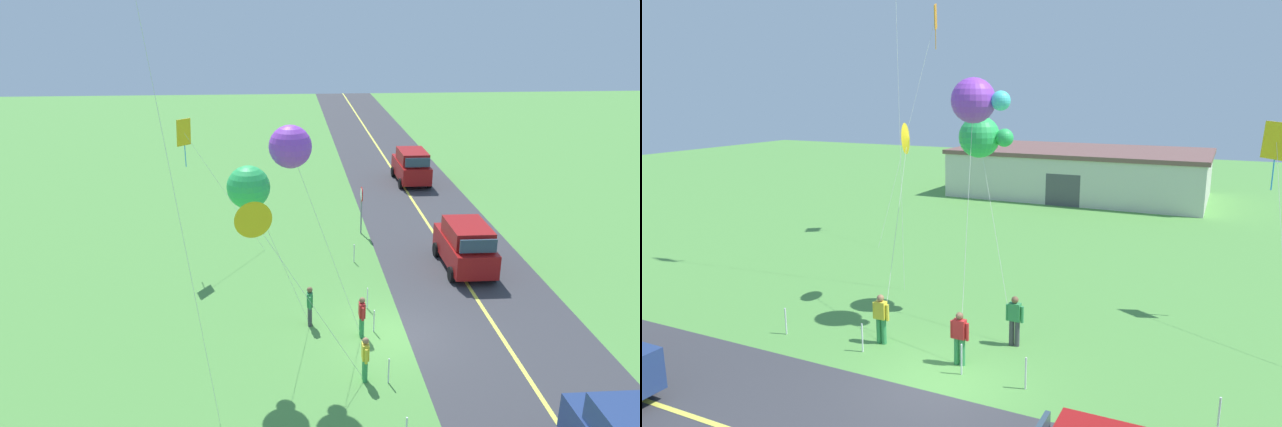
{
  "view_description": "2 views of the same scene",
  "coord_description": "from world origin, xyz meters",
  "views": [
    {
      "loc": [
        -20.45,
        4.05,
        12.07
      ],
      "look_at": [
        -1.64,
        2.86,
        5.45
      ],
      "focal_mm": 35.23,
      "sensor_mm": 36.0,
      "label": 1
    },
    {
      "loc": [
        6.51,
        -12.46,
        7.7
      ],
      "look_at": [
        -0.18,
        1.68,
        4.35
      ],
      "focal_mm": 32.0,
      "sensor_mm": 36.0,
      "label": 2
    }
  ],
  "objects": [
    {
      "name": "warehouse_distant",
      "position": [
        -3.7,
        30.23,
        1.75
      ],
      "size": [
        18.36,
        10.2,
        3.5
      ],
      "color": "beige",
      "rests_on": "ground"
    },
    {
      "name": "fence_post_1",
      "position": [
        -3.03,
        0.7,
        0.45
      ],
      "size": [
        0.05,
        0.05,
        0.9
      ],
      "primitive_type": "cylinder",
      "color": "silver",
      "rests_on": "ground"
    },
    {
      "name": "kite_blue_mid",
      "position": [
        -1.09,
        5.12,
        6.22
      ],
      "size": [
        2.82,
        2.75,
        6.93
      ],
      "color": "silver",
      "rests_on": "ground"
    },
    {
      "name": "fence_post_0",
      "position": [
        -6.01,
        0.7,
        0.45
      ],
      "size": [
        0.05,
        0.05,
        0.9
      ],
      "primitive_type": "cylinder",
      "color": "silver",
      "rests_on": "ground"
    },
    {
      "name": "fence_post_4",
      "position": [
        6.8,
        0.7,
        0.45
      ],
      "size": [
        0.05,
        0.05,
        0.9
      ],
      "primitive_type": "cylinder",
      "color": "silver",
      "rests_on": "ground"
    },
    {
      "name": "kite_pink_drift",
      "position": [
        -7.68,
        14.29,
        11.17
      ],
      "size": [
        1.77,
        4.04,
        12.11
      ],
      "color": "silver",
      "rests_on": "ground"
    },
    {
      "name": "person_child_watcher",
      "position": [
        -2.85,
        1.46,
        0.86
      ],
      "size": [
        0.58,
        0.22,
        1.6
      ],
      "rotation": [
        0.0,
        0.0,
        1.87
      ],
      "color": "#338C4C",
      "rests_on": "ground"
    },
    {
      "name": "person_adult_companion",
      "position": [
        0.95,
        3.08,
        0.86
      ],
      "size": [
        0.58,
        0.22,
        1.6
      ],
      "rotation": [
        0.0,
        0.0,
        2.98
      ],
      "color": "#3F3F47",
      "rests_on": "ground"
    },
    {
      "name": "kite_orange_near",
      "position": [
        7.8,
        8.39,
        6.05
      ],
      "size": [
        1.15,
        3.76,
        6.79
      ],
      "color": "silver",
      "rests_on": "ground"
    },
    {
      "name": "fence_post_2",
      "position": [
        0.27,
        0.7,
        0.45
      ],
      "size": [
        0.05,
        0.05,
        0.9
      ],
      "primitive_type": "cylinder",
      "color": "silver",
      "rests_on": "ground"
    },
    {
      "name": "person_adult_near",
      "position": [
        -0.03,
        1.21,
        0.86
      ],
      "size": [
        0.58,
        0.22,
        1.6
      ],
      "rotation": [
        0.0,
        0.0,
        0.86
      ],
      "color": "#338C4C",
      "rests_on": "ground"
    },
    {
      "name": "fence_post_3",
      "position": [
        2.14,
        0.7,
        0.45
      ],
      "size": [
        0.05,
        0.05,
        0.9
      ],
      "primitive_type": "cylinder",
      "color": "silver",
      "rests_on": "ground"
    },
    {
      "name": "kite_yellow_high",
      "position": [
        -3.81,
        4.88,
        6.08
      ],
      "size": [
        1.22,
        4.0,
        6.65
      ],
      "color": "silver",
      "rests_on": "ground"
    },
    {
      "name": "ground_plane",
      "position": [
        0.0,
        0.0,
        -0.05
      ],
      "size": [
        120.0,
        120.0,
        0.1
      ],
      "primitive_type": "cube",
      "color": "#549342"
    },
    {
      "name": "kite_red_low",
      "position": [
        -0.7,
        3.75,
        7.44
      ],
      "size": [
        1.9,
        3.26,
        8.14
      ],
      "color": "silver",
      "rests_on": "ground"
    }
  ]
}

